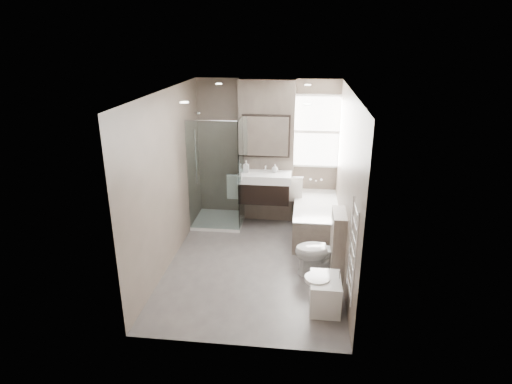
# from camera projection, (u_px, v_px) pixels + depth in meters

# --- Properties ---
(room) EXTENTS (2.70, 3.90, 2.70)m
(room) POSITION_uv_depth(u_px,v_px,m) (255.00, 183.00, 6.18)
(room) COLOR #575250
(room) RESTS_ON ground
(vanity_pier) EXTENTS (1.00, 0.25, 2.60)m
(vanity_pier) POSITION_uv_depth(u_px,v_px,m) (267.00, 152.00, 7.83)
(vanity_pier) COLOR #675B51
(vanity_pier) RESTS_ON ground
(vanity) EXTENTS (0.95, 0.47, 0.66)m
(vanity) POSITION_uv_depth(u_px,v_px,m) (265.00, 187.00, 7.70)
(vanity) COLOR black
(vanity) RESTS_ON vanity_pier
(mirror_cabinet) EXTENTS (0.86, 0.08, 0.76)m
(mirror_cabinet) POSITION_uv_depth(u_px,v_px,m) (266.00, 136.00, 7.57)
(mirror_cabinet) COLOR black
(mirror_cabinet) RESTS_ON vanity_pier
(towel_left) EXTENTS (0.24, 0.06, 0.44)m
(towel_left) POSITION_uv_depth(u_px,v_px,m) (234.00, 187.00, 7.75)
(towel_left) COLOR silver
(towel_left) RESTS_ON vanity_pier
(towel_right) EXTENTS (0.24, 0.06, 0.44)m
(towel_right) POSITION_uv_depth(u_px,v_px,m) (296.00, 190.00, 7.63)
(towel_right) COLOR silver
(towel_right) RESTS_ON vanity_pier
(shower_enclosure) EXTENTS (0.90, 0.90, 2.00)m
(shower_enclosure) POSITION_uv_depth(u_px,v_px,m) (223.00, 200.00, 7.80)
(shower_enclosure) COLOR white
(shower_enclosure) RESTS_ON ground
(bathtub) EXTENTS (0.75, 1.60, 0.57)m
(bathtub) POSITION_uv_depth(u_px,v_px,m) (315.00, 218.00, 7.44)
(bathtub) COLOR #675B51
(bathtub) RESTS_ON ground
(window) EXTENTS (0.98, 0.06, 1.33)m
(window) POSITION_uv_depth(u_px,v_px,m) (317.00, 132.00, 7.70)
(window) COLOR white
(window) RESTS_ON room
(toilet) EXTENTS (0.77, 0.50, 0.74)m
(toilet) POSITION_uv_depth(u_px,v_px,m) (320.00, 251.00, 6.20)
(toilet) COLOR white
(toilet) RESTS_ON ground
(cistern_box) EXTENTS (0.19, 0.55, 1.00)m
(cistern_box) POSITION_uv_depth(u_px,v_px,m) (337.00, 245.00, 6.09)
(cistern_box) COLOR #675B51
(cistern_box) RESTS_ON ground
(bidet) EXTENTS (0.46, 0.53, 0.55)m
(bidet) POSITION_uv_depth(u_px,v_px,m) (324.00, 293.00, 5.44)
(bidet) COLOR white
(bidet) RESTS_ON ground
(towel_radiator) EXTENTS (0.03, 0.49, 1.10)m
(towel_radiator) POSITION_uv_depth(u_px,v_px,m) (353.00, 251.00, 4.61)
(towel_radiator) COLOR silver
(towel_radiator) RESTS_ON room
(soap_bottle_a) EXTENTS (0.09, 0.10, 0.21)m
(soap_bottle_a) POSITION_uv_depth(u_px,v_px,m) (246.00, 166.00, 7.63)
(soap_bottle_a) COLOR white
(soap_bottle_a) RESTS_ON vanity
(soap_bottle_b) EXTENTS (0.12, 0.12, 0.15)m
(soap_bottle_b) POSITION_uv_depth(u_px,v_px,m) (275.00, 168.00, 7.65)
(soap_bottle_b) COLOR white
(soap_bottle_b) RESTS_ON vanity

